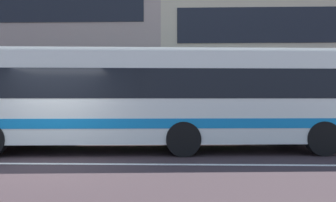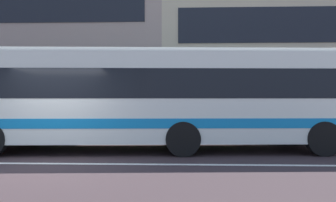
% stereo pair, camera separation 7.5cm
% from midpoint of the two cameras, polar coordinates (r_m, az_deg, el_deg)
% --- Properties ---
extents(ground_plane, '(160.00, 160.00, 0.00)m').
position_cam_midpoint_polar(ground_plane, '(8.48, -21.87, -10.77)').
color(ground_plane, '#372A2C').
extents(lane_centre_line, '(60.00, 0.16, 0.01)m').
position_cam_midpoint_polar(lane_centre_line, '(8.48, -21.87, -10.74)').
color(lane_centre_line, silver).
rests_on(lane_centre_line, ground_plane).
extents(hedge_row_far, '(17.41, 1.10, 1.05)m').
position_cam_midpoint_polar(hedge_row_far, '(14.54, -21.12, -4.16)').
color(hedge_row_far, '#296324').
rests_on(hedge_row_far, ground_plane).
extents(apartment_block_left, '(24.36, 9.80, 12.74)m').
position_cam_midpoint_polar(apartment_block_left, '(26.34, -28.43, 10.51)').
color(apartment_block_left, gray).
rests_on(apartment_block_left, ground_plane).
extents(apartment_block_right, '(23.41, 9.80, 10.14)m').
position_cam_midpoint_polar(apartment_block_right, '(25.06, 27.71, 8.03)').
color(apartment_block_right, '#C0B091').
rests_on(apartment_block_right, ground_plane).
extents(transit_bus, '(11.64, 3.16, 3.14)m').
position_cam_midpoint_polar(transit_bus, '(9.85, -1.59, 0.87)').
color(transit_bus, silver).
rests_on(transit_bus, ground_plane).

